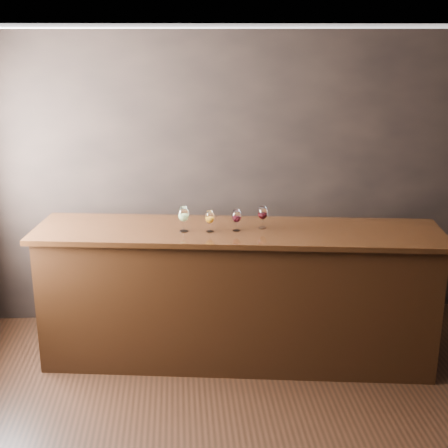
{
  "coord_description": "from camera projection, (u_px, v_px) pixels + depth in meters",
  "views": [
    {
      "loc": [
        -0.57,
        -3.63,
        2.79
      ],
      "look_at": [
        -0.2,
        1.3,
        1.25
      ],
      "focal_mm": 50.0,
      "sensor_mm": 36.0,
      "label": 1
    }
  ],
  "objects": [
    {
      "name": "glass_red_b",
      "position": [
        263.0,
        213.0,
        5.19
      ],
      "size": [
        0.08,
        0.08,
        0.19
      ],
      "color": "white",
      "rests_on": "bar_top"
    },
    {
      "name": "bar_top",
      "position": [
        237.0,
        232.0,
        5.2
      ],
      "size": [
        3.48,
        1.24,
        0.04
      ],
      "primitive_type": "cube",
      "rotation": [
        0.0,
        0.0,
        -0.13
      ],
      "color": "black",
      "rests_on": "bar_counter"
    },
    {
      "name": "room_shell",
      "position": [
        233.0,
        194.0,
        3.88
      ],
      "size": [
        5.02,
        4.52,
        2.81
      ],
      "color": "black",
      "rests_on": "ground"
    },
    {
      "name": "glass_white",
      "position": [
        184.0,
        215.0,
        5.11
      ],
      "size": [
        0.09,
        0.09,
        0.21
      ],
      "color": "white",
      "rests_on": "bar_top"
    },
    {
      "name": "glass_red_a",
      "position": [
        237.0,
        217.0,
        5.13
      ],
      "size": [
        0.08,
        0.08,
        0.18
      ],
      "color": "white",
      "rests_on": "bar_top"
    },
    {
      "name": "bar_counter",
      "position": [
        237.0,
        298.0,
        5.38
      ],
      "size": [
        3.36,
        1.15,
        1.15
      ],
      "primitive_type": "cube",
      "rotation": [
        0.0,
        0.0,
        -0.13
      ],
      "color": "black",
      "rests_on": "ground"
    },
    {
      "name": "back_bar_shelf",
      "position": [
        219.0,
        277.0,
        6.1
      ],
      "size": [
        2.63,
        0.4,
        0.95
      ],
      "primitive_type": "cube",
      "color": "black",
      "rests_on": "ground"
    },
    {
      "name": "glass_amber",
      "position": [
        210.0,
        218.0,
        5.11
      ],
      "size": [
        0.08,
        0.08,
        0.18
      ],
      "color": "white",
      "rests_on": "bar_top"
    }
  ]
}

